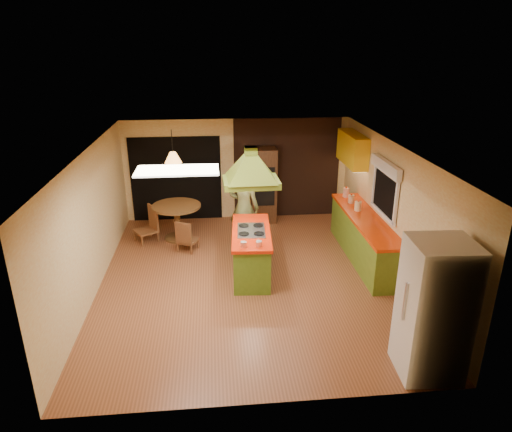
{
  "coord_description": "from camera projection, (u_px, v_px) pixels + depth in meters",
  "views": [
    {
      "loc": [
        -0.57,
        -7.7,
        4.26
      ],
      "look_at": [
        0.19,
        0.29,
        1.15
      ],
      "focal_mm": 32.0,
      "sensor_mm": 36.0,
      "label": 1
    }
  ],
  "objects": [
    {
      "name": "man",
      "position": [
        244.0,
        208.0,
        9.74
      ],
      "size": [
        0.78,
        0.66,
        1.82
      ],
      "primitive_type": "imported",
      "rotation": [
        0.0,
        0.0,
        2.74
      ],
      "color": "brown",
      "rests_on": "ground"
    },
    {
      "name": "fluor_panel",
      "position": [
        177.0,
        170.0,
        6.63
      ],
      "size": [
        1.2,
        0.6,
        0.03
      ],
      "primitive_type": "cube",
      "color": "white",
      "rests_on": "ceiling_plane"
    },
    {
      "name": "nook_opening",
      "position": [
        176.0,
        179.0,
        11.22
      ],
      "size": [
        2.2,
        0.03,
        2.1
      ],
      "primitive_type": "cube",
      "color": "black",
      "rests_on": "ground"
    },
    {
      "name": "wall_oven",
      "position": [
        263.0,
        185.0,
        11.19
      ],
      "size": [
        0.61,
        0.6,
        1.84
      ],
      "rotation": [
        0.0,
        0.0,
        0.0
      ],
      "color": "#4F2E19",
      "rests_on": "ground"
    },
    {
      "name": "chair_left",
      "position": [
        145.0,
        225.0,
        10.15
      ],
      "size": [
        0.62,
        0.62,
        0.81
      ],
      "primitive_type": null,
      "rotation": [
        0.0,
        0.0,
        -1.0
      ],
      "color": "brown",
      "rests_on": "ground"
    },
    {
      "name": "kitchen_island",
      "position": [
        251.0,
        252.0,
        8.75
      ],
      "size": [
        0.83,
        1.83,
        0.91
      ],
      "rotation": [
        0.0,
        0.0,
        -0.07
      ],
      "color": "#598120",
      "rests_on": "ground"
    },
    {
      "name": "canister_large",
      "position": [
        346.0,
        193.0,
        10.33
      ],
      "size": [
        0.16,
        0.16,
        0.2
      ],
      "primitive_type": "cylinder",
      "rotation": [
        0.0,
        0.0,
        -0.16
      ],
      "color": "#F4DBC4",
      "rests_on": "right_counter"
    },
    {
      "name": "range_hood",
      "position": [
        251.0,
        161.0,
        8.1
      ],
      "size": [
        1.02,
        0.75,
        0.79
      ],
      "rotation": [
        0.0,
        0.0,
        0.03
      ],
      "color": "olive",
      "rests_on": "ceiling_plane"
    },
    {
      "name": "right_counter",
      "position": [
        364.0,
        238.0,
        9.34
      ],
      "size": [
        0.62,
        3.05,
        0.92
      ],
      "color": "olive",
      "rests_on": "ground"
    },
    {
      "name": "canister_small",
      "position": [
        351.0,
        199.0,
        9.96
      ],
      "size": [
        0.14,
        0.14,
        0.18
      ],
      "primitive_type": "cylinder",
      "rotation": [
        0.0,
        0.0,
        0.06
      ],
      "color": "beige",
      "rests_on": "right_counter"
    },
    {
      "name": "room_walls",
      "position": [
        247.0,
        217.0,
        8.28
      ],
      "size": [
        5.5,
        6.5,
        6.5
      ],
      "color": "beige",
      "rests_on": "ground"
    },
    {
      "name": "ceiling_plane",
      "position": [
        246.0,
        149.0,
        7.83
      ],
      "size": [
        6.5,
        6.5,
        0.0
      ],
      "primitive_type": "plane",
      "rotation": [
        3.14,
        0.0,
        0.0
      ],
      "color": "silver",
      "rests_on": "room_walls"
    },
    {
      "name": "brick_panel",
      "position": [
        287.0,
        168.0,
        11.39
      ],
      "size": [
        2.64,
        0.03,
        2.5
      ],
      "primitive_type": "cube",
      "color": "#381E14",
      "rests_on": "ground"
    },
    {
      "name": "refrigerator",
      "position": [
        434.0,
        310.0,
        5.96
      ],
      "size": [
        0.83,
        0.79,
        1.93
      ],
      "primitive_type": "cube",
      "rotation": [
        0.0,
        0.0,
        -0.05
      ],
      "color": "white",
      "rests_on": "ground"
    },
    {
      "name": "canister_medium",
      "position": [
        358.0,
        206.0,
        9.5
      ],
      "size": [
        0.15,
        0.15,
        0.2
      ],
      "primitive_type": "cylinder",
      "rotation": [
        0.0,
        0.0,
        0.08
      ],
      "color": "#FFF3CD",
      "rests_on": "right_counter"
    },
    {
      "name": "dining_table",
      "position": [
        177.0,
        215.0,
        10.25
      ],
      "size": [
        1.09,
        1.09,
        0.81
      ],
      "rotation": [
        0.0,
        0.0,
        0.04
      ],
      "color": "brown",
      "rests_on": "ground"
    },
    {
      "name": "ground",
      "position": [
        247.0,
        278.0,
        8.74
      ],
      "size": [
        6.5,
        6.5,
        0.0
      ],
      "primitive_type": "plane",
      "color": "brown",
      "rests_on": "ground"
    },
    {
      "name": "pendant_lamp",
      "position": [
        173.0,
        157.0,
        9.77
      ],
      "size": [
        0.44,
        0.44,
        0.24
      ],
      "primitive_type": "cone",
      "rotation": [
        0.0,
        0.0,
        0.24
      ],
      "color": "#FF9E3F",
      "rests_on": "ceiling_plane"
    },
    {
      "name": "window_right",
      "position": [
        386.0,
        179.0,
        8.71
      ],
      "size": [
        0.12,
        1.35,
        1.06
      ],
      "color": "black",
      "rests_on": "room_walls"
    },
    {
      "name": "upper_cabinets",
      "position": [
        352.0,
        149.0,
        10.3
      ],
      "size": [
        0.34,
        1.4,
        0.7
      ],
      "primitive_type": "cube",
      "color": "yellow",
      "rests_on": "room_walls"
    },
    {
      "name": "chair_near",
      "position": [
        187.0,
        235.0,
        9.75
      ],
      "size": [
        0.51,
        0.51,
        0.71
      ],
      "primitive_type": null,
      "rotation": [
        0.0,
        0.0,
        2.71
      ],
      "color": "brown",
      "rests_on": "ground"
    }
  ]
}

